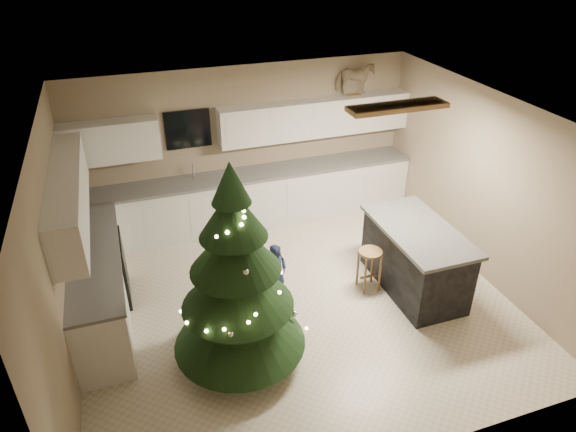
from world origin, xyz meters
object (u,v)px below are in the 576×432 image
object	(u,v)px
island	(415,258)
toddler	(277,273)
bar_stool	(370,260)
christmas_tree	(237,286)
rocking_horse	(355,79)

from	to	relation	value
island	toddler	bearing A→B (deg)	169.81
bar_stool	christmas_tree	world-z (taller)	christmas_tree
christmas_tree	rocking_horse	size ratio (longest dim) A/B	3.83
island	rocking_horse	xyz separation A→B (m)	(0.17, 2.53, 1.80)
christmas_tree	bar_stool	bearing A→B (deg)	19.03
christmas_tree	toddler	xyz separation A→B (m)	(0.73, 0.85, -0.60)
christmas_tree	toddler	size ratio (longest dim) A/B	2.89
island	bar_stool	world-z (taller)	island
toddler	rocking_horse	bearing A→B (deg)	6.78
christmas_tree	rocking_horse	bearing A→B (deg)	47.70
island	bar_stool	xyz separation A→B (m)	(-0.59, 0.18, -0.02)
bar_stool	toddler	size ratio (longest dim) A/B	0.70
bar_stool	toddler	bearing A→B (deg)	172.83
bar_stool	christmas_tree	bearing A→B (deg)	-160.97
island	rocking_horse	bearing A→B (deg)	86.14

